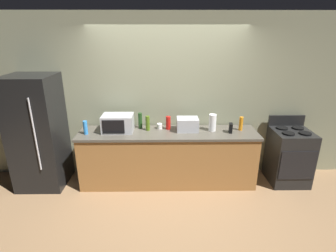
% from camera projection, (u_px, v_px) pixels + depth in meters
% --- Properties ---
extents(ground_plane, '(8.00, 8.00, 0.00)m').
position_uv_depth(ground_plane, '(168.00, 195.00, 4.09)').
color(ground_plane, '#93704C').
extents(back_wall, '(6.40, 0.10, 2.70)m').
position_uv_depth(back_wall, '(168.00, 98.00, 4.40)').
color(back_wall, gray).
rests_on(back_wall, ground_plane).
extents(counter_run, '(2.84, 0.64, 0.90)m').
position_uv_depth(counter_run, '(168.00, 157.00, 4.32)').
color(counter_run, '#9E6B38').
rests_on(counter_run, ground_plane).
extents(refrigerator, '(0.72, 0.73, 1.80)m').
position_uv_depth(refrigerator, '(38.00, 133.00, 4.14)').
color(refrigerator, black).
rests_on(refrigerator, ground_plane).
extents(stove_range, '(0.60, 0.61, 1.08)m').
position_uv_depth(stove_range, '(289.00, 156.00, 4.34)').
color(stove_range, black).
rests_on(stove_range, ground_plane).
extents(microwave, '(0.48, 0.35, 0.27)m').
position_uv_depth(microwave, '(118.00, 123.00, 4.15)').
color(microwave, '#B7BABF').
rests_on(microwave, counter_run).
extents(toaster_oven, '(0.34, 0.26, 0.21)m').
position_uv_depth(toaster_oven, '(187.00, 124.00, 4.19)').
color(toaster_oven, '#B7BABF').
rests_on(toaster_oven, counter_run).
extents(paper_towel_roll, '(0.12, 0.12, 0.27)m').
position_uv_depth(paper_towel_roll, '(212.00, 123.00, 4.17)').
color(paper_towel_roll, white).
rests_on(paper_towel_roll, counter_run).
extents(cordless_phone, '(0.07, 0.12, 0.15)m').
position_uv_depth(cordless_phone, '(231.00, 128.00, 4.12)').
color(cordless_phone, black).
rests_on(cordless_phone, counter_run).
extents(bottle_dish_soap, '(0.06, 0.06, 0.22)m').
position_uv_depth(bottle_dish_soap, '(241.00, 124.00, 4.20)').
color(bottle_dish_soap, orange).
rests_on(bottle_dish_soap, counter_run).
extents(bottle_olive_oil, '(0.07, 0.07, 0.24)m').
position_uv_depth(bottle_olive_oil, '(148.00, 123.00, 4.20)').
color(bottle_olive_oil, '#4C6B19').
rests_on(bottle_olive_oil, counter_run).
extents(bottle_spray_cleaner, '(0.06, 0.06, 0.21)m').
position_uv_depth(bottle_spray_cleaner, '(85.00, 128.00, 4.04)').
color(bottle_spray_cleaner, '#338CE5').
rests_on(bottle_spray_cleaner, counter_run).
extents(bottle_wine, '(0.06, 0.06, 0.26)m').
position_uv_depth(bottle_wine, '(140.00, 121.00, 4.29)').
color(bottle_wine, '#1E3F19').
rests_on(bottle_wine, counter_run).
extents(bottle_hot_sauce, '(0.08, 0.08, 0.22)m').
position_uv_depth(bottle_hot_sauce, '(168.00, 123.00, 4.24)').
color(bottle_hot_sauce, red).
rests_on(bottle_hot_sauce, counter_run).
extents(mug_white, '(0.09, 0.09, 0.09)m').
position_uv_depth(mug_white, '(160.00, 126.00, 4.29)').
color(mug_white, white).
rests_on(mug_white, counter_run).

